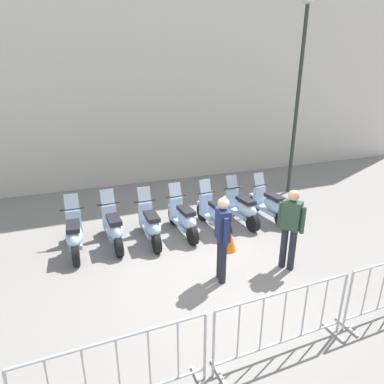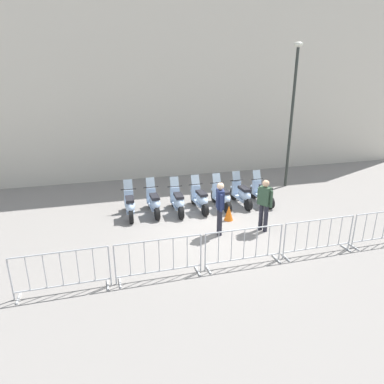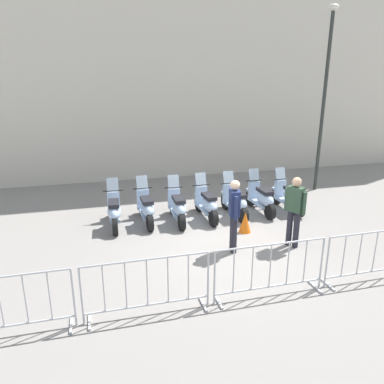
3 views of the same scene
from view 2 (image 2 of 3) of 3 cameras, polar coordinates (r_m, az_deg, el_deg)
name	(u,v)px [view 2 (image 2 of 3)]	position (r m, az deg, el deg)	size (l,w,h in m)	color
ground_plane	(217,231)	(11.10, 4.19, -6.67)	(120.00, 120.00, 0.00)	gray
building_facade	(165,50)	(17.69, -4.63, 22.83)	(28.00, 2.40, 11.99)	beige
motorcycle_0	(130,205)	(12.20, -10.51, -2.20)	(0.71, 1.71, 1.24)	black
motorcycle_1	(154,202)	(12.32, -6.49, -1.78)	(0.64, 1.72, 1.24)	black
motorcycle_2	(178,202)	(12.33, -2.44, -1.64)	(0.69, 1.71, 1.24)	black
motorcycle_3	(200,199)	(12.58, 1.37, -1.20)	(0.62, 1.72, 1.24)	black
motorcycle_4	(222,197)	(12.83, 5.09, -0.86)	(0.61, 1.72, 1.24)	black
motorcycle_5	(242,194)	(13.22, 8.47, -0.39)	(0.62, 1.72, 1.24)	black
motorcycle_6	(263,193)	(13.52, 11.95, -0.16)	(0.60, 1.72, 1.24)	black
barrier_segment_0	(62,272)	(8.50, -21.21, -12.62)	(2.15, 0.82, 1.07)	#B2B5B7
barrier_segment_1	(159,259)	(8.51, -5.58, -11.23)	(2.15, 0.82, 1.07)	#B2B5B7
barrier_segment_2	(244,247)	(9.11, 8.81, -9.22)	(2.15, 0.82, 1.07)	#B2B5B7
barrier_segment_3	(318,237)	(10.19, 20.65, -7.11)	(2.15, 0.82, 1.07)	#B2B5B7
barrier_segment_4	(384,227)	(11.62, 29.83, -5.24)	(2.15, 0.82, 1.07)	#B2B5B7
street_lamp	(293,104)	(15.47, 16.73, 14.08)	(0.36, 0.36, 6.14)	#2D332D
officer_near_row_end	(264,202)	(11.00, 12.20, -1.75)	(0.33, 0.52, 1.73)	#23232D
officer_mid_plaza	(220,206)	(10.54, 4.76, -2.31)	(0.34, 0.51, 1.73)	#23232D
traffic_cone	(229,213)	(11.86, 6.26, -3.54)	(0.32, 0.32, 0.55)	orange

